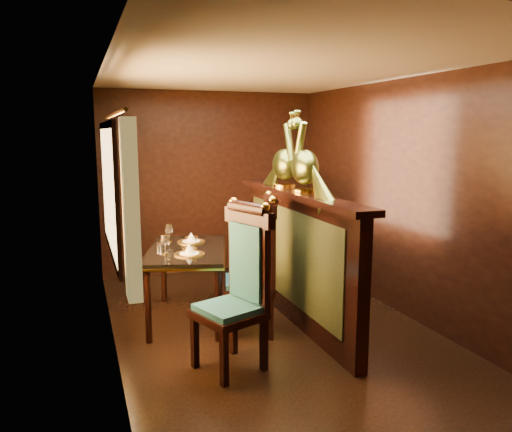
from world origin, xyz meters
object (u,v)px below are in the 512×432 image
(dining_table, at_px, (187,255))
(chair_right, at_px, (261,261))
(peacock_left, at_px, (305,152))
(peacock_right, at_px, (285,151))
(chair_left, at_px, (241,281))

(dining_table, relative_size, chair_right, 1.06)
(peacock_left, relative_size, peacock_right, 1.02)
(peacock_left, bearing_deg, dining_table, 150.74)
(peacock_left, xyz_separation_m, peacock_right, (0.00, 0.50, -0.01))
(dining_table, height_order, chair_left, chair_left)
(chair_right, height_order, peacock_right, peacock_right)
(dining_table, height_order, peacock_left, peacock_left)
(peacock_left, height_order, peacock_right, peacock_left)
(chair_right, xyz_separation_m, peacock_left, (0.44, -0.01, 1.04))
(peacock_left, distance_m, peacock_right, 0.50)
(chair_left, height_order, peacock_right, peacock_right)
(chair_right, bearing_deg, dining_table, 152.57)
(chair_left, distance_m, peacock_right, 1.71)
(chair_left, relative_size, peacock_right, 1.78)
(chair_right, xyz_separation_m, peacock_right, (0.44, 0.49, 1.04))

